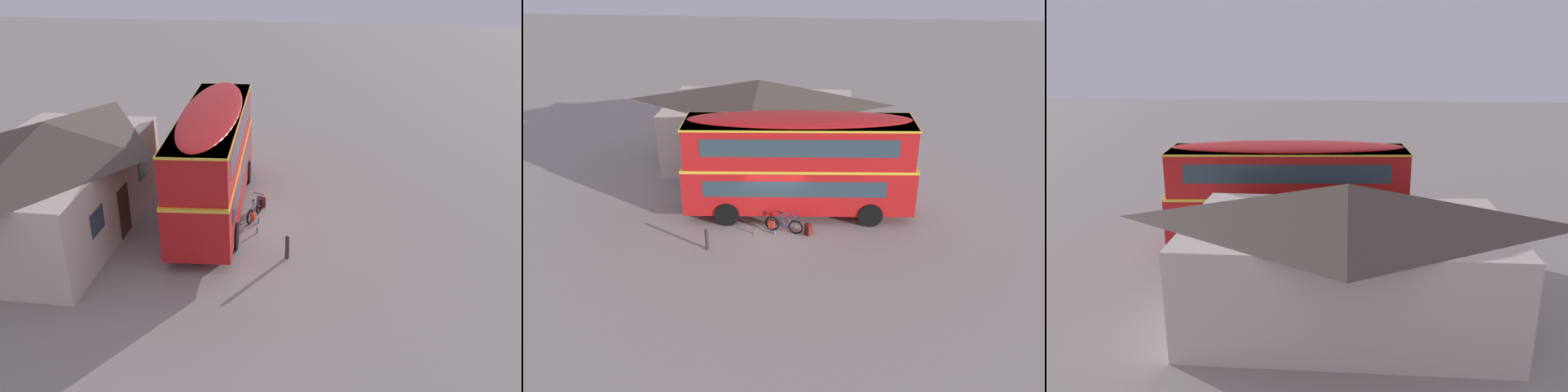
% 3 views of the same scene
% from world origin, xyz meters
% --- Properties ---
extents(ground_plane, '(120.00, 120.00, 0.00)m').
position_xyz_m(ground_plane, '(0.00, 0.00, 0.00)').
color(ground_plane, gray).
extents(double_decker_bus, '(10.55, 3.32, 4.79)m').
position_xyz_m(double_decker_bus, '(0.94, 1.10, 2.64)').
color(double_decker_bus, black).
rests_on(double_decker_bus, ground).
extents(touring_bicycle, '(1.74, 0.57, 0.99)m').
position_xyz_m(touring_bicycle, '(0.37, -0.76, 0.37)').
color(touring_bicycle, black).
rests_on(touring_bicycle, ground).
extents(backpack_on_ground, '(0.39, 0.40, 0.56)m').
position_xyz_m(backpack_on_ground, '(1.52, -0.90, 0.29)').
color(backpack_on_ground, maroon).
rests_on(backpack_on_ground, ground).
extents(water_bottle_blue_sports, '(0.08, 0.08, 0.21)m').
position_xyz_m(water_bottle_blue_sports, '(0.05, -0.99, 0.10)').
color(water_bottle_blue_sports, '#338CBF').
rests_on(water_bottle_blue_sports, ground).
extents(water_bottle_green_metal, '(0.07, 0.07, 0.26)m').
position_xyz_m(water_bottle_green_metal, '(-0.84, -1.05, 0.12)').
color(water_bottle_green_metal, green).
rests_on(water_bottle_green_metal, ground).
extents(pub_building, '(10.49, 6.20, 4.70)m').
position_xyz_m(pub_building, '(-1.64, 7.20, 2.40)').
color(pub_building, beige).
rests_on(pub_building, ground).
extents(kerb_bollard, '(0.16, 0.16, 0.97)m').
position_xyz_m(kerb_bollard, '(-2.63, -2.47, 0.50)').
color(kerb_bollard, '#333338').
rests_on(kerb_bollard, ground).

